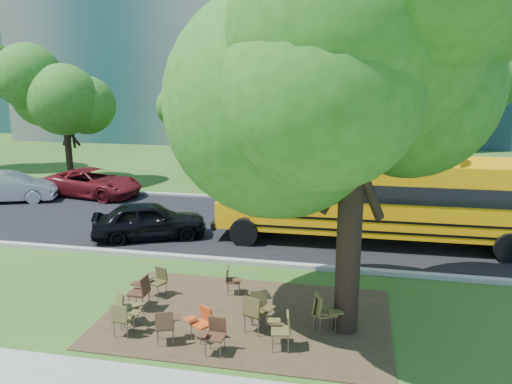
% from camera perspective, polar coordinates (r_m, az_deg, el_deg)
% --- Properties ---
extents(ground, '(160.00, 160.00, 0.00)m').
position_cam_1_polar(ground, '(13.42, -5.00, -12.76)').
color(ground, '#284C18').
rests_on(ground, ground).
extents(dirt_patch, '(7.00, 4.50, 0.03)m').
position_cam_1_polar(dirt_patch, '(12.75, -1.21, -14.11)').
color(dirt_patch, '#382819').
rests_on(dirt_patch, ground).
extents(asphalt_road, '(80.00, 8.00, 0.04)m').
position_cam_1_polar(asphalt_road, '(19.76, 0.75, -3.95)').
color(asphalt_road, black).
rests_on(asphalt_road, ground).
extents(kerb_near, '(80.00, 0.25, 0.14)m').
position_cam_1_polar(kerb_near, '(16.05, -1.95, -7.94)').
color(kerb_near, gray).
rests_on(kerb_near, ground).
extents(kerb_far, '(80.00, 0.25, 0.14)m').
position_cam_1_polar(kerb_far, '(23.63, 2.62, -0.93)').
color(kerb_far, gray).
rests_on(kerb_far, ground).
extents(building_main, '(38.00, 16.00, 22.00)m').
position_cam_1_polar(building_main, '(49.17, -2.20, 19.31)').
color(building_main, slate).
rests_on(building_main, ground).
extents(bg_tree_0, '(5.20, 5.20, 7.18)m').
position_cam_1_polar(bg_tree_0, '(29.06, -21.08, 9.87)').
color(bg_tree_0, black).
rests_on(bg_tree_0, ground).
extents(bg_tree_2, '(4.80, 4.80, 6.62)m').
position_cam_1_polar(bg_tree_2, '(28.87, -5.73, 9.95)').
color(bg_tree_2, black).
rests_on(bg_tree_2, ground).
extents(bg_tree_3, '(5.60, 5.60, 7.84)m').
position_cam_1_polar(bg_tree_3, '(25.94, 21.86, 10.51)').
color(bg_tree_3, black).
rests_on(bg_tree_3, ground).
extents(main_tree, '(7.09, 7.09, 9.70)m').
position_cam_1_polar(main_tree, '(10.90, 11.48, 14.34)').
color(main_tree, black).
rests_on(main_tree, ground).
extents(school_bus, '(12.40, 2.99, 3.02)m').
position_cam_1_polar(school_bus, '(18.11, 17.11, -0.49)').
color(school_bus, '#F19E07').
rests_on(school_bus, ground).
extents(chair_0, '(0.55, 0.49, 0.83)m').
position_cam_1_polar(chair_0, '(12.08, -14.94, -13.59)').
color(chair_0, '#4F4622').
rests_on(chair_0, ground).
extents(chair_1, '(0.75, 0.60, 0.88)m').
position_cam_1_polar(chair_1, '(12.57, -14.64, -12.32)').
color(chair_1, brown).
rests_on(chair_1, ground).
extents(chair_2, '(0.58, 0.65, 0.85)m').
position_cam_1_polar(chair_2, '(11.56, -10.26, -14.57)').
color(chair_2, '#442A18').
rests_on(chair_2, ground).
extents(chair_3, '(0.68, 0.53, 0.80)m').
position_cam_1_polar(chair_3, '(11.66, -6.20, -14.33)').
color(chair_3, '#B23D12').
rests_on(chair_3, ground).
extents(chair_4, '(0.75, 0.59, 0.95)m').
position_cam_1_polar(chair_4, '(11.80, -0.07, -13.39)').
color(chair_4, '#473E1F').
rests_on(chair_4, ground).
extents(chair_5, '(0.55, 0.49, 0.83)m').
position_cam_1_polar(chair_5, '(11.11, -4.76, -15.68)').
color(chair_5, '#442818').
rests_on(chair_5, ground).
extents(chair_6, '(0.60, 0.59, 0.88)m').
position_cam_1_polar(chair_6, '(11.23, 3.09, -15.14)').
color(chair_6, brown).
rests_on(chair_6, ground).
extents(chair_7, '(0.75, 0.65, 0.95)m').
position_cam_1_polar(chair_7, '(11.93, 7.74, -13.19)').
color(chair_7, brown).
rests_on(chair_7, ground).
extents(chair_8, '(0.55, 0.62, 0.94)m').
position_cam_1_polar(chair_8, '(13.19, -13.00, -10.78)').
color(chair_8, '#3E2416').
rests_on(chair_8, ground).
extents(chair_9, '(0.66, 0.52, 0.82)m').
position_cam_1_polar(chair_9, '(13.90, -11.16, -9.72)').
color(chair_9, '#423E1C').
rests_on(chair_9, ground).
extents(chair_10, '(0.53, 0.53, 0.79)m').
position_cam_1_polar(chair_10, '(13.75, -2.81, -9.81)').
color(chair_10, '#482A19').
rests_on(chair_10, ground).
extents(chair_11, '(0.62, 0.71, 0.91)m').
position_cam_1_polar(chair_11, '(12.26, 0.31, -12.43)').
color(chair_11, brown).
rests_on(chair_11, ground).
extents(chair_12, '(0.52, 0.56, 0.87)m').
position_cam_1_polar(chair_12, '(12.04, 7.28, -13.19)').
color(chair_12, brown).
rests_on(chair_12, ground).
extents(black_car, '(4.39, 3.10, 1.39)m').
position_cam_1_polar(black_car, '(18.60, -12.07, -3.19)').
color(black_car, black).
rests_on(black_car, ground).
extents(bg_car_silver, '(4.56, 2.89, 1.42)m').
position_cam_1_polar(bg_car_silver, '(26.12, -26.40, 0.49)').
color(bg_car_silver, '#AAABAF').
rests_on(bg_car_silver, ground).
extents(bg_car_red, '(5.28, 3.15, 1.38)m').
position_cam_1_polar(bg_car_red, '(25.74, -18.13, 1.01)').
color(bg_car_red, '#540E14').
rests_on(bg_car_red, ground).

